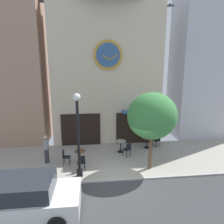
% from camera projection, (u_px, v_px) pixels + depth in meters
% --- Properties ---
extents(ground_plane, '(28.00, 10.87, 0.13)m').
position_uv_depth(ground_plane, '(126.00, 186.00, 9.19)').
color(ground_plane, '#9E998E').
extents(clock_building, '(7.88, 3.49, 11.70)m').
position_uv_depth(clock_building, '(107.00, 60.00, 14.19)').
color(clock_building, beige).
rests_on(clock_building, ground_plane).
extents(neighbor_building_left, '(5.72, 3.29, 13.38)m').
position_uv_depth(neighbor_building_left, '(3.00, 50.00, 13.78)').
color(neighbor_building_left, '#9E7A66').
rests_on(neighbor_building_left, ground_plane).
extents(neighbor_building_right, '(5.10, 3.02, 11.30)m').
position_uv_depth(neighbor_building_right, '(206.00, 66.00, 15.51)').
color(neighbor_building_right, '#B2B2BC').
rests_on(neighbor_building_right, ground_plane).
extents(street_lamp, '(0.36, 0.36, 4.28)m').
position_uv_depth(street_lamp, '(78.00, 136.00, 9.53)').
color(street_lamp, black).
rests_on(street_lamp, ground_plane).
extents(street_tree, '(2.62, 2.35, 4.24)m').
position_uv_depth(street_tree, '(152.00, 116.00, 10.18)').
color(street_tree, brown).
rests_on(street_tree, ground_plane).
extents(cafe_table_near_door, '(0.63, 0.63, 0.77)m').
position_uv_depth(cafe_table_near_door, '(80.00, 155.00, 11.29)').
color(cafe_table_near_door, black).
rests_on(cafe_table_near_door, ground_plane).
extents(cafe_table_center_left, '(0.71, 0.71, 0.76)m').
position_uv_depth(cafe_table_center_left, '(121.00, 144.00, 12.83)').
color(cafe_table_center_left, black).
rests_on(cafe_table_center_left, ground_plane).
extents(cafe_table_rightmost, '(0.79, 0.79, 0.73)m').
position_uv_depth(cafe_table_rightmost, '(147.00, 140.00, 13.50)').
color(cafe_table_rightmost, black).
rests_on(cafe_table_rightmost, ground_plane).
extents(cafe_chair_facing_street, '(0.45, 0.45, 0.90)m').
position_uv_depth(cafe_chair_facing_street, '(82.00, 162.00, 10.45)').
color(cafe_chair_facing_street, black).
rests_on(cafe_chair_facing_street, ground_plane).
extents(cafe_chair_by_entrance, '(0.55, 0.55, 0.90)m').
position_uv_depth(cafe_chair_by_entrance, '(157.00, 139.00, 13.84)').
color(cafe_chair_by_entrance, black).
rests_on(cafe_chair_by_entrance, ground_plane).
extents(cafe_chair_mid_row, '(0.42, 0.42, 0.90)m').
position_uv_depth(cafe_chair_mid_row, '(65.00, 156.00, 11.13)').
color(cafe_chair_mid_row, black).
rests_on(cafe_chair_mid_row, ground_plane).
extents(cafe_chair_near_lamp, '(0.56, 0.56, 0.90)m').
position_uv_depth(cafe_chair_near_lamp, '(149.00, 137.00, 14.31)').
color(cafe_chair_near_lamp, black).
rests_on(cafe_chair_near_lamp, ground_plane).
extents(cafe_chair_outer, '(0.56, 0.56, 0.90)m').
position_uv_depth(cafe_chair_outer, '(128.00, 149.00, 12.16)').
color(cafe_chair_outer, black).
rests_on(cafe_chair_outer, ground_plane).
extents(pedestrian_grey, '(0.43, 0.43, 1.67)m').
position_uv_depth(pedestrian_grey, '(46.00, 149.00, 11.29)').
color(pedestrian_grey, '#2D2D38').
rests_on(pedestrian_grey, ground_plane).
extents(parked_car_white, '(4.31, 2.04, 1.55)m').
position_uv_depth(parked_car_white, '(20.00, 199.00, 7.10)').
color(parked_car_white, white).
rests_on(parked_car_white, ground_plane).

